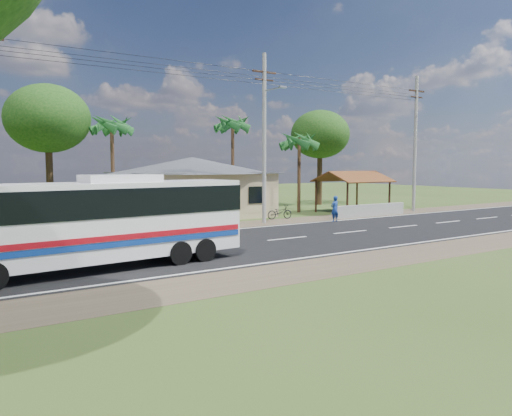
{
  "coord_description": "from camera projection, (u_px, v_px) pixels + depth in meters",
  "views": [
    {
      "loc": [
        -15.57,
        -20.48,
        3.86
      ],
      "look_at": [
        -1.3,
        1.0,
        1.6
      ],
      "focal_mm": 35.0,
      "sensor_mm": 36.0,
      "label": 1
    }
  ],
  "objects": [
    {
      "name": "utility_poles",
      "position": [
        260.0,
        135.0,
        32.26
      ],
      "size": [
        32.8,
        2.22,
        11.0
      ],
      "color": "#9E9E99",
      "rests_on": "ground"
    },
    {
      "name": "motorcycle",
      "position": [
        280.0,
        212.0,
        35.2
      ],
      "size": [
        1.97,
        0.91,
        1.0
      ],
      "primitive_type": "imported",
      "rotation": [
        0.0,
        0.0,
        1.44
      ],
      "color": "black",
      "rests_on": "ground"
    },
    {
      "name": "palm_mid",
      "position": [
        233.0,
        125.0,
        41.46
      ],
      "size": [
        2.8,
        2.8,
        8.2
      ],
      "color": "#47301E",
      "rests_on": "ground"
    },
    {
      "name": "coach_bus",
      "position": [
        97.0,
        216.0,
        18.14
      ],
      "size": [
        11.35,
        3.22,
        3.48
      ],
      "rotation": [
        0.0,
        0.0,
        0.08
      ],
      "color": "silver",
      "rests_on": "ground"
    },
    {
      "name": "person",
      "position": [
        335.0,
        209.0,
        33.49
      ],
      "size": [
        0.66,
        0.46,
        1.76
      ],
      "primitive_type": "imported",
      "rotation": [
        0.0,
        0.0,
        3.2
      ],
      "color": "navy",
      "rests_on": "ground"
    },
    {
      "name": "road",
      "position": [
        287.0,
        239.0,
        25.91
      ],
      "size": [
        120.0,
        16.0,
        0.03
      ],
      "color": "black",
      "rests_on": "ground"
    },
    {
      "name": "concrete_barrier",
      "position": [
        370.0,
        210.0,
        37.13
      ],
      "size": [
        7.0,
        0.3,
        0.9
      ],
      "primitive_type": "cube",
      "color": "#9E9E99",
      "rests_on": "ground"
    },
    {
      "name": "waiting_shed",
      "position": [
        353.0,
        179.0,
        39.89
      ],
      "size": [
        5.2,
        4.48,
        3.35
      ],
      "color": "#341F13",
      "rests_on": "ground"
    },
    {
      "name": "ground",
      "position": [
        287.0,
        239.0,
        25.91
      ],
      "size": [
        120.0,
        120.0,
        0.0
      ],
      "primitive_type": "plane",
      "color": "#304819",
      "rests_on": "ground"
    },
    {
      "name": "tree_behind_shed",
      "position": [
        320.0,
        135.0,
        47.43
      ],
      "size": [
        5.6,
        5.6,
        9.02
      ],
      "color": "#47301E",
      "rests_on": "ground"
    },
    {
      "name": "tree_behind_house",
      "position": [
        48.0,
        119.0,
        35.82
      ],
      "size": [
        6.0,
        6.0,
        9.61
      ],
      "color": "#47301E",
      "rests_on": "ground"
    },
    {
      "name": "palm_near",
      "position": [
        299.0,
        141.0,
        39.78
      ],
      "size": [
        2.8,
        2.8,
        6.7
      ],
      "color": "#47301E",
      "rests_on": "ground"
    },
    {
      "name": "palm_far",
      "position": [
        112.0,
        126.0,
        36.4
      ],
      "size": [
        2.8,
        2.8,
        7.7
      ],
      "color": "#47301E",
      "rests_on": "ground"
    },
    {
      "name": "house",
      "position": [
        192.0,
        181.0,
        37.02
      ],
      "size": [
        12.4,
        10.0,
        5.0
      ],
      "color": "tan",
      "rests_on": "ground"
    }
  ]
}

